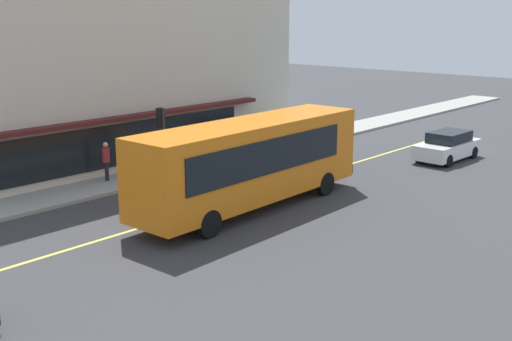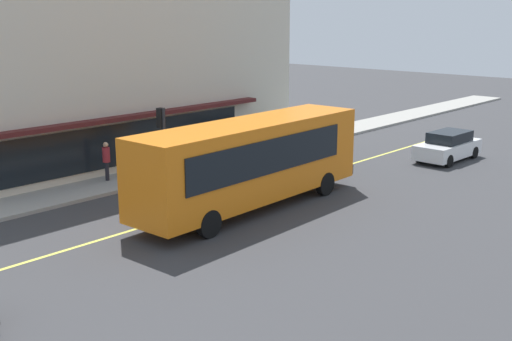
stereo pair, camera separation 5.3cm
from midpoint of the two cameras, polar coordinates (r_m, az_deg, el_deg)
name	(u,v)px [view 2 (the right image)]	position (r m, az deg, el deg)	size (l,w,h in m)	color
ground	(220,204)	(26.26, -3.14, -2.96)	(120.00, 120.00, 0.00)	#38383A
sidewalk	(135,179)	(30.37, -10.67, -0.71)	(80.00, 2.57, 0.15)	#9E9B93
lane_centre_stripe	(220,204)	(26.26, -3.14, -2.95)	(36.00, 0.16, 0.01)	#D8D14C
storefront_building	(61,52)	(35.43, -16.94, 10.02)	(24.40, 11.49, 11.18)	beige
bus	(252,160)	(25.11, -0.34, 0.97)	(11.19, 2.83, 3.50)	orange
traffic_light	(162,126)	(29.89, -8.34, 3.97)	(0.30, 0.52, 3.20)	#2D2D33
car_white	(448,146)	(35.30, 16.75, 2.07)	(4.35, 1.95, 1.52)	white
car_teal	(300,142)	(35.12, 4.02, 2.58)	(4.39, 2.04, 1.52)	#14666B
pedestrian_mid_block	(271,128)	(36.94, 1.42, 3.83)	(0.34, 0.34, 1.69)	black
pedestrian_by_curb	(106,157)	(29.77, -13.12, 1.14)	(0.34, 0.34, 1.78)	black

